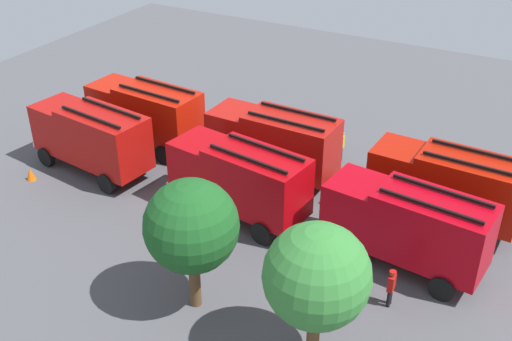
{
  "coord_description": "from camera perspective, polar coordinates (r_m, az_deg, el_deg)",
  "views": [
    {
      "loc": [
        -13.02,
        24.04,
        17.34
      ],
      "look_at": [
        0.0,
        0.0,
        1.4
      ],
      "focal_mm": 43.49,
      "sensor_mm": 36.0,
      "label": 1
    }
  ],
  "objects": [
    {
      "name": "firefighter_0",
      "position": [
        35.22,
        7.8,
        2.34
      ],
      "size": [
        0.3,
        0.45,
        1.8
      ],
      "rotation": [
        0.0,
        0.0,
        6.13
      ],
      "color": "black",
      "rests_on": "ground"
    },
    {
      "name": "tree_0",
      "position": [
        21.06,
        5.61,
        -9.67
      ],
      "size": [
        3.71,
        3.71,
        5.76
      ],
      "color": "brown",
      "rests_on": "ground"
    },
    {
      "name": "traffic_cone_2",
      "position": [
        35.53,
        -20.02,
        -0.31
      ],
      "size": [
        0.5,
        0.5,
        0.72
      ],
      "primitive_type": "cone",
      "color": "#F2600C",
      "rests_on": "ground"
    },
    {
      "name": "traffic_cone_1",
      "position": [
        32.94,
        -1.57,
        -0.89
      ],
      "size": [
        0.44,
        0.44,
        0.63
      ],
      "primitive_type": "cone",
      "color": "#F2600C",
      "rests_on": "ground"
    },
    {
      "name": "fire_truck_0",
      "position": [
        30.48,
        17.09,
        -1.12
      ],
      "size": [
        7.31,
        3.03,
        3.88
      ],
      "rotation": [
        0.0,
        0.0,
        -0.05
      ],
      "color": "#AB1406",
      "rests_on": "ground"
    },
    {
      "name": "fire_truck_2",
      "position": [
        36.76,
        -10.16,
        5.34
      ],
      "size": [
        7.37,
        3.21,
        3.88
      ],
      "rotation": [
        0.0,
        0.0,
        -0.08
      ],
      "color": "#B71607",
      "rests_on": "ground"
    },
    {
      "name": "traffic_cone_0",
      "position": [
        33.39,
        9.0,
        -0.81
      ],
      "size": [
        0.45,
        0.45,
        0.64
      ],
      "primitive_type": "cone",
      "color": "#F2600C",
      "rests_on": "ground"
    },
    {
      "name": "fire_truck_4",
      "position": [
        29.61,
        -1.57,
        -0.62
      ],
      "size": [
        7.47,
        3.57,
        3.88
      ],
      "rotation": [
        0.0,
        0.0,
        -0.14
      ],
      "color": "#AC050B",
      "rests_on": "ground"
    },
    {
      "name": "fire_truck_3",
      "position": [
        27.16,
        13.7,
        -4.75
      ],
      "size": [
        7.43,
        3.41,
        3.88
      ],
      "rotation": [
        0.0,
        0.0,
        -0.11
      ],
      "color": "#AF0410",
      "rests_on": "ground"
    },
    {
      "name": "firefighter_1",
      "position": [
        30.15,
        -7.77,
        -2.85
      ],
      "size": [
        0.47,
        0.46,
        1.8
      ],
      "rotation": [
        0.0,
        0.0,
        2.33
      ],
      "color": "black",
      "rests_on": "ground"
    },
    {
      "name": "fire_truck_1",
      "position": [
        32.93,
        1.59,
        2.77
      ],
      "size": [
        7.27,
        2.93,
        3.88
      ],
      "rotation": [
        0.0,
        0.0,
        -0.03
      ],
      "color": "#AA130E",
      "rests_on": "ground"
    },
    {
      "name": "tree_1",
      "position": [
        23.44,
        -5.97,
        -5.14
      ],
      "size": [
        3.67,
        3.67,
        5.69
      ],
      "color": "brown",
      "rests_on": "ground"
    },
    {
      "name": "ground_plane",
      "position": [
        32.37,
        0.0,
        -2.14
      ],
      "size": [
        54.45,
        54.45,
        0.0
      ],
      "primitive_type": "plane",
      "color": "#4C4C51"
    },
    {
      "name": "firefighter_2",
      "position": [
        25.6,
        12.32,
        -10.36
      ],
      "size": [
        0.28,
        0.42,
        1.73
      ],
      "rotation": [
        0.0,
        0.0,
        3.15
      ],
      "color": "black",
      "rests_on": "ground"
    },
    {
      "name": "fire_truck_5",
      "position": [
        34.58,
        -14.92,
        3.11
      ],
      "size": [
        7.45,
        3.49,
        3.88
      ],
      "rotation": [
        0.0,
        0.0,
        -0.13
      ],
      "color": "#A80F0C",
      "rests_on": "ground"
    }
  ]
}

